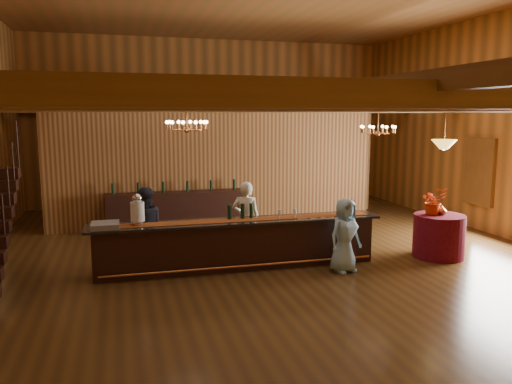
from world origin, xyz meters
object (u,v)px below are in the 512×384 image
object	(u,v)px
beverage_dispenser	(137,210)
chandelier_left	(187,125)
guest	(345,235)
floor_plant	(328,194)
raffle_drum	(347,206)
bartender	(246,220)
round_table	(439,236)
backbar_shelf	(176,211)
chandelier_right	(378,129)
staff_second	(145,226)
tasting_bar	(238,244)
pendant_lamp	(444,144)

from	to	relation	value
beverage_dispenser	chandelier_left	bearing A→B (deg)	19.79
guest	floor_plant	bearing A→B (deg)	52.81
raffle_drum	bartender	distance (m)	2.13
raffle_drum	chandelier_left	distance (m)	3.65
guest	floor_plant	world-z (taller)	guest
beverage_dispenser	round_table	xyz separation A→B (m)	(6.20, -0.47, -0.79)
beverage_dispenser	backbar_shelf	size ratio (longest dim) A/B	0.17
chandelier_right	staff_second	bearing A→B (deg)	-178.41
backbar_shelf	guest	size ratio (longest dim) A/B	2.48
round_table	bartender	size ratio (longest dim) A/B	0.65
tasting_bar	raffle_drum	world-z (taller)	raffle_drum
bartender	tasting_bar	bearing A→B (deg)	88.69
floor_plant	bartender	bearing A→B (deg)	-133.21
beverage_dispenser	guest	bearing A→B (deg)	-12.72
chandelier_right	bartender	world-z (taller)	chandelier_right
staff_second	floor_plant	size ratio (longest dim) A/B	1.19
beverage_dispenser	bartender	distance (m)	2.36
raffle_drum	floor_plant	size ratio (longest dim) A/B	0.26
raffle_drum	chandelier_right	world-z (taller)	chandelier_right
pendant_lamp	guest	size ratio (longest dim) A/B	0.63
guest	raffle_drum	bearing A→B (deg)	44.74
backbar_shelf	staff_second	distance (m)	3.10
raffle_drum	chandelier_right	distance (m)	2.20
chandelier_right	bartender	xyz separation A→B (m)	(-3.17, -0.27, -1.87)
beverage_dispenser	chandelier_left	distance (m)	1.89
backbar_shelf	pendant_lamp	bearing A→B (deg)	-38.07
raffle_drum	guest	world-z (taller)	guest
backbar_shelf	chandelier_left	size ratio (longest dim) A/B	4.46
round_table	bartender	bearing A→B (deg)	164.87
raffle_drum	round_table	world-z (taller)	raffle_drum
guest	beverage_dispenser	bearing A→B (deg)	150.31
staff_second	guest	size ratio (longest dim) A/B	1.09
beverage_dispenser	pendant_lamp	size ratio (longest dim) A/B	0.67
chandelier_right	guest	size ratio (longest dim) A/B	0.56
backbar_shelf	guest	bearing A→B (deg)	-58.06
chandelier_right	guest	distance (m)	3.06
pendant_lamp	staff_second	distance (m)	6.36
round_table	bartender	world-z (taller)	bartender
tasting_bar	round_table	xyz separation A→B (m)	(4.29, -0.40, -0.03)
chandelier_left	floor_plant	size ratio (longest dim) A/B	0.61
chandelier_left	tasting_bar	bearing A→B (deg)	-25.36
chandelier_right	guest	bearing A→B (deg)	-132.45
round_table	pendant_lamp	world-z (taller)	pendant_lamp
beverage_dispenser	guest	world-z (taller)	beverage_dispenser
backbar_shelf	floor_plant	size ratio (longest dim) A/B	2.70
guest	pendant_lamp	bearing A→B (deg)	-7.50
bartender	floor_plant	xyz separation A→B (m)	(3.49, 3.72, -0.16)
raffle_drum	chandelier_left	bearing A→B (deg)	171.11
pendant_lamp	staff_second	xyz separation A→B (m)	(-6.04, 1.19, -1.62)
tasting_bar	floor_plant	xyz separation A→B (m)	(3.82, 4.39, 0.17)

